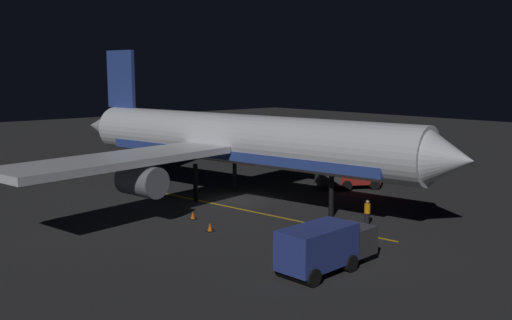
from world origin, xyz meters
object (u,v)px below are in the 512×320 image
(traffic_cone_near_right, at_px, (210,227))
(airliner, at_px, (233,141))
(ground_crew_worker, at_px, (367,213))
(catering_truck, at_px, (351,174))
(traffic_cone_near_left, at_px, (193,216))
(baggage_truck, at_px, (325,247))

(traffic_cone_near_right, bearing_deg, airliner, -138.79)
(airliner, relative_size, ground_crew_worker, 21.91)
(ground_crew_worker, bearing_deg, airliner, -83.09)
(catering_truck, height_order, traffic_cone_near_left, catering_truck)
(airliner, distance_m, baggage_truck, 18.21)
(traffic_cone_near_left, height_order, traffic_cone_near_right, same)
(catering_truck, height_order, ground_crew_worker, catering_truck)
(baggage_truck, xyz_separation_m, catering_truck, (-18.03, -12.84, -0.01))
(baggage_truck, relative_size, traffic_cone_near_right, 11.18)
(baggage_truck, distance_m, traffic_cone_near_right, 10.02)
(catering_truck, distance_m, traffic_cone_near_right, 18.06)
(traffic_cone_near_left, bearing_deg, ground_crew_worker, 129.74)
(baggage_truck, distance_m, catering_truck, 22.13)
(catering_truck, bearing_deg, traffic_cone_near_left, -1.47)
(baggage_truck, relative_size, ground_crew_worker, 3.53)
(catering_truck, distance_m, traffic_cone_near_left, 16.82)
(airliner, height_order, traffic_cone_near_right, airliner)
(baggage_truck, distance_m, ground_crew_worker, 9.79)
(traffic_cone_near_right, bearing_deg, traffic_cone_near_left, -107.15)
(airliner, bearing_deg, traffic_cone_near_right, 41.21)
(catering_truck, bearing_deg, ground_crew_worker, 43.80)
(catering_truck, relative_size, traffic_cone_near_left, 10.29)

